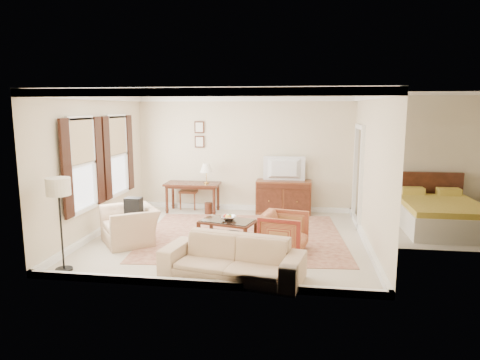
% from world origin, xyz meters
% --- Properties ---
extents(room_shell, '(5.51, 5.01, 2.91)m').
position_xyz_m(room_shell, '(0.00, 0.00, 2.47)').
color(room_shell, beige).
rests_on(room_shell, ground).
extents(annex_bedroom, '(3.00, 2.70, 2.90)m').
position_xyz_m(annex_bedroom, '(4.49, 1.15, 0.34)').
color(annex_bedroom, beige).
rests_on(annex_bedroom, ground).
extents(window_front, '(0.12, 1.56, 1.80)m').
position_xyz_m(window_front, '(-2.70, -0.70, 1.55)').
color(window_front, '#CCB284').
rests_on(window_front, room_shell).
extents(window_rear, '(0.12, 1.56, 1.80)m').
position_xyz_m(window_rear, '(-2.70, 0.90, 1.55)').
color(window_rear, '#CCB284').
rests_on(window_rear, room_shell).
extents(doorway, '(0.10, 1.12, 2.25)m').
position_xyz_m(doorway, '(2.71, 1.50, 1.08)').
color(doorway, white).
rests_on(doorway, room_shell).
extents(rug, '(4.27, 3.74, 0.01)m').
position_xyz_m(rug, '(0.29, 0.14, 0.01)').
color(rug, maroon).
rests_on(rug, room_shell).
extents(writing_desk, '(1.36, 0.68, 0.74)m').
position_xyz_m(writing_desk, '(-1.26, 2.06, 0.63)').
color(writing_desk, '#4F2516').
rests_on(writing_desk, room_shell).
extents(desk_chair, '(0.52, 0.52, 1.05)m').
position_xyz_m(desk_chair, '(-1.45, 2.41, 0.53)').
color(desk_chair, brown).
rests_on(desk_chair, room_shell).
extents(desk_lamp, '(0.32, 0.32, 0.50)m').
position_xyz_m(desk_lamp, '(-0.90, 2.06, 0.99)').
color(desk_lamp, silver).
rests_on(desk_lamp, writing_desk).
extents(framed_prints, '(0.25, 0.04, 0.68)m').
position_xyz_m(framed_prints, '(-1.16, 2.47, 1.94)').
color(framed_prints, '#4F2516').
rests_on(framed_prints, room_shell).
extents(sideboard, '(1.35, 0.52, 0.83)m').
position_xyz_m(sideboard, '(1.03, 2.21, 0.42)').
color(sideboard, brown).
rests_on(sideboard, room_shell).
extents(tv, '(0.98, 0.56, 0.13)m').
position_xyz_m(tv, '(1.03, 2.19, 1.32)').
color(tv, black).
rests_on(tv, sideboard).
extents(coffee_table, '(1.17, 0.86, 0.44)m').
position_xyz_m(coffee_table, '(0.03, -0.25, 0.34)').
color(coffee_table, '#4F2516').
rests_on(coffee_table, room_shell).
extents(fruit_bowl, '(0.42, 0.42, 0.10)m').
position_xyz_m(fruit_bowl, '(0.05, -0.23, 0.50)').
color(fruit_bowl, silver).
rests_on(fruit_bowl, coffee_table).
extents(book_a, '(0.28, 0.11, 0.38)m').
position_xyz_m(book_a, '(-0.01, -0.15, 0.17)').
color(book_a, brown).
rests_on(book_a, coffee_table).
extents(book_b, '(0.24, 0.19, 0.38)m').
position_xyz_m(book_b, '(0.25, -0.31, 0.17)').
color(book_b, brown).
rests_on(book_b, coffee_table).
extents(striped_armchair, '(0.88, 0.91, 0.80)m').
position_xyz_m(striped_armchair, '(1.16, -0.67, 0.40)').
color(striped_armchair, maroon).
rests_on(striped_armchair, room_shell).
extents(club_armchair, '(1.21, 1.29, 0.95)m').
position_xyz_m(club_armchair, '(-1.85, -0.57, 0.47)').
color(club_armchair, tan).
rests_on(club_armchair, room_shell).
extents(backpack, '(0.39, 0.36, 0.40)m').
position_xyz_m(backpack, '(-1.79, -0.48, 0.72)').
color(backpack, black).
rests_on(backpack, club_armchair).
extents(sofa, '(2.27, 1.06, 0.86)m').
position_xyz_m(sofa, '(0.41, -2.03, 0.43)').
color(sofa, tan).
rests_on(sofa, room_shell).
extents(floor_lamp, '(0.38, 0.38, 1.53)m').
position_xyz_m(floor_lamp, '(-2.35, -2.13, 1.28)').
color(floor_lamp, black).
rests_on(floor_lamp, room_shell).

